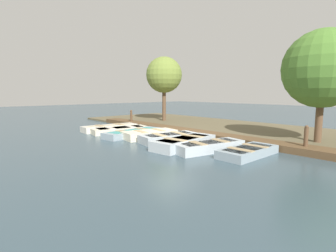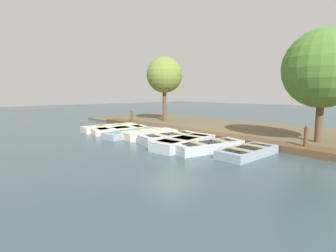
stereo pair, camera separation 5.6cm
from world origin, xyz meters
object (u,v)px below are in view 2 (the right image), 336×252
(rowboat_7, at_px, (248,152))
(park_tree_left, at_px, (323,69))
(rowboat_2, at_px, (133,133))
(rowboat_4, at_px, (169,138))
(rowboat_5, at_px, (184,142))
(mooring_post_far, at_px, (306,139))
(rowboat_1, at_px, (120,130))
(rowboat_6, at_px, (209,146))
(mooring_post_near, at_px, (132,117))
(rowboat_3, at_px, (150,134))
(park_tree_far_left, at_px, (164,75))
(rowboat_0, at_px, (110,128))

(rowboat_7, distance_m, park_tree_left, 5.32)
(rowboat_2, xyz_separation_m, rowboat_4, (-0.30, 2.57, 0.03))
(rowboat_2, distance_m, rowboat_7, 6.64)
(rowboat_4, bearing_deg, rowboat_7, 104.48)
(rowboat_5, bearing_deg, rowboat_4, -111.94)
(rowboat_7, relative_size, mooring_post_far, 2.40)
(rowboat_1, distance_m, rowboat_2, 1.52)
(rowboat_6, bearing_deg, rowboat_7, 119.72)
(rowboat_6, height_order, mooring_post_near, mooring_post_near)
(rowboat_3, height_order, mooring_post_far, mooring_post_far)
(rowboat_4, xyz_separation_m, rowboat_5, (0.38, 1.39, 0.02))
(park_tree_left, bearing_deg, mooring_post_far, 7.48)
(rowboat_4, bearing_deg, rowboat_5, 84.71)
(park_tree_far_left, xyz_separation_m, park_tree_left, (0.79, 11.42, -0.32))
(rowboat_5, bearing_deg, rowboat_7, 98.05)
(rowboat_1, bearing_deg, rowboat_7, 103.47)
(rowboat_0, height_order, rowboat_5, rowboat_5)
(rowboat_6, bearing_deg, park_tree_left, 163.78)
(rowboat_4, bearing_deg, park_tree_left, 141.60)
(mooring_post_far, xyz_separation_m, park_tree_left, (-2.12, -0.28, 2.80))
(rowboat_4, height_order, mooring_post_near, mooring_post_near)
(rowboat_4, xyz_separation_m, rowboat_7, (-0.31, 4.04, -0.04))
(rowboat_1, xyz_separation_m, rowboat_3, (-0.15, 2.64, 0.04))
(rowboat_2, xyz_separation_m, mooring_post_near, (-2.63, -4.09, 0.39))
(rowboat_4, relative_size, mooring_post_far, 2.72)
(mooring_post_near, xyz_separation_m, park_tree_left, (-2.12, 11.69, 2.80))
(rowboat_1, height_order, rowboat_4, rowboat_4)
(rowboat_1, height_order, rowboat_3, rowboat_3)
(rowboat_2, distance_m, park_tree_left, 9.51)
(rowboat_7, bearing_deg, park_tree_far_left, -115.53)
(mooring_post_near, height_order, park_tree_left, park_tree_left)
(rowboat_1, distance_m, rowboat_6, 6.67)
(rowboat_1, distance_m, park_tree_left, 10.72)
(rowboat_3, distance_m, rowboat_6, 4.03)
(rowboat_6, distance_m, park_tree_left, 6.10)
(rowboat_6, xyz_separation_m, rowboat_7, (-0.47, 1.45, -0.04))
(rowboat_0, relative_size, rowboat_6, 1.10)
(rowboat_6, distance_m, mooring_post_far, 3.71)
(rowboat_7, relative_size, mooring_post_near, 2.40)
(rowboat_5, height_order, park_tree_left, park_tree_left)
(mooring_post_far, bearing_deg, park_tree_far_left, -104.00)
(rowboat_6, xyz_separation_m, park_tree_left, (-4.61, 2.44, 3.16))
(rowboat_1, relative_size, rowboat_6, 1.11)
(mooring_post_near, bearing_deg, rowboat_3, 65.42)
(mooring_post_near, bearing_deg, rowboat_2, 57.25)
(rowboat_1, height_order, park_tree_left, park_tree_left)
(rowboat_3, xyz_separation_m, rowboat_5, (0.32, 2.83, 0.02))
(rowboat_1, relative_size, rowboat_4, 1.15)
(rowboat_6, height_order, park_tree_far_left, park_tree_far_left)
(rowboat_2, height_order, park_tree_far_left, park_tree_far_left)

